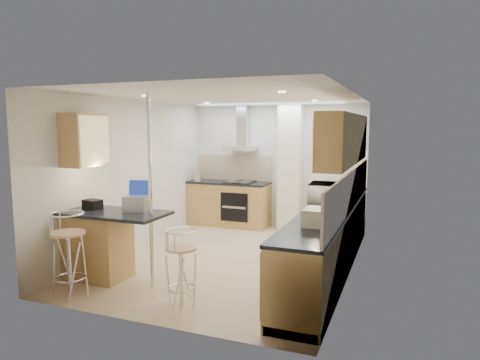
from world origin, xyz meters
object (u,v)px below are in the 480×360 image
at_px(microwave, 324,195).
at_px(bar_stool_end, 181,268).
at_px(bar_stool_near, 69,254).
at_px(laptop, 135,203).
at_px(bread_bin, 317,217).

height_order(microwave, bar_stool_end, microwave).
bearing_deg(bar_stool_near, bar_stool_end, -2.75).
distance_m(microwave, bar_stool_near, 3.50).
relative_size(microwave, bar_stool_end, 0.66).
distance_m(laptop, bread_bin, 2.41).
distance_m(laptop, bar_stool_end, 1.27).
relative_size(microwave, bar_stool_near, 0.57).
bearing_deg(microwave, laptop, 117.49).
distance_m(bar_stool_near, bar_stool_end, 1.42).
xyz_separation_m(bar_stool_near, bread_bin, (2.82, 0.94, 0.49)).
bearing_deg(bread_bin, bar_stool_near, -161.05).
bearing_deg(bar_stool_end, laptop, 90.81).
distance_m(microwave, bar_stool_end, 2.40).
relative_size(microwave, laptop, 2.01).
relative_size(bar_stool_near, bar_stool_end, 1.17).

